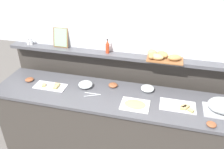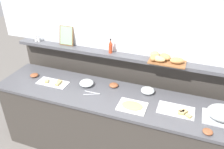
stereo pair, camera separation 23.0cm
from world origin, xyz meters
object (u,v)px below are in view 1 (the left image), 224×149
(condiment_bowl_red, at_px, (29,80))
(bread_basket, at_px, (161,56))
(framed_picture, at_px, (61,37))
(condiment_bowl_teal, at_px, (211,124))
(serving_cloche, at_px, (223,106))
(glass_bowl_large, at_px, (86,85))
(salt_shaker, at_px, (28,41))
(glass_bowl_medium, at_px, (147,89))
(condiment_bowl_cream, at_px, (113,85))
(serving_tongs, at_px, (93,95))
(sandwich_platter_rear, at_px, (180,106))
(cold_cuts_platter, at_px, (135,105))
(hot_sauce_bottle, at_px, (107,47))
(sandwich_platter_side, at_px, (51,86))
(pepper_shaker, at_px, (31,42))

(condiment_bowl_red, xyz_separation_m, bread_basket, (1.51, 0.35, 0.33))
(framed_picture, bearing_deg, condiment_bowl_teal, -21.51)
(serving_cloche, height_order, framed_picture, framed_picture)
(glass_bowl_large, xyz_separation_m, bread_basket, (0.80, 0.31, 0.32))
(glass_bowl_large, relative_size, salt_shaker, 1.89)
(glass_bowl_medium, bearing_deg, serving_cloche, -14.91)
(condiment_bowl_cream, relative_size, serving_tongs, 0.57)
(sandwich_platter_rear, distance_m, cold_cuts_platter, 0.45)
(sandwich_platter_rear, distance_m, salt_shaker, 2.02)
(glass_bowl_large, relative_size, hot_sauce_bottle, 0.93)
(sandwich_platter_rear, relative_size, serving_tongs, 1.92)
(serving_cloche, height_order, glass_bowl_medium, serving_cloche)
(sandwich_platter_rear, height_order, condiment_bowl_cream, condiment_bowl_cream)
(serving_cloche, height_order, serving_tongs, serving_cloche)
(sandwich_platter_rear, bearing_deg, serving_cloche, 2.79)
(sandwich_platter_rear, height_order, condiment_bowl_teal, sandwich_platter_rear)
(condiment_bowl_red, bearing_deg, salt_shaker, 116.20)
(framed_picture, bearing_deg, sandwich_platter_side, -84.84)
(glass_bowl_medium, height_order, condiment_bowl_teal, glass_bowl_medium)
(serving_cloche, xyz_separation_m, glass_bowl_large, (-1.45, 0.10, -0.04))
(serving_tongs, bearing_deg, hot_sauce_bottle, 84.49)
(serving_cloche, distance_m, pepper_shaker, 2.35)
(condiment_bowl_red, bearing_deg, pepper_shaker, 110.42)
(sandwich_platter_rear, distance_m, pepper_shaker, 1.98)
(glass_bowl_medium, xyz_separation_m, hot_sauce_bottle, (-0.53, 0.23, 0.36))
(condiment_bowl_red, height_order, bread_basket, bread_basket)
(condiment_bowl_cream, height_order, pepper_shaker, pepper_shaker)
(sandwich_platter_rear, relative_size, pepper_shaker, 4.13)
(salt_shaker, bearing_deg, framed_picture, 4.87)
(sandwich_platter_rear, bearing_deg, condiment_bowl_cream, 164.45)
(glass_bowl_medium, xyz_separation_m, bread_basket, (0.10, 0.21, 0.32))
(condiment_bowl_teal, bearing_deg, cold_cuts_platter, 170.02)
(sandwich_platter_rear, relative_size, salt_shaker, 4.13)
(condiment_bowl_cream, bearing_deg, condiment_bowl_red, -172.85)
(salt_shaker, xyz_separation_m, pepper_shaker, (0.04, 0.00, 0.00))
(serving_cloche, xyz_separation_m, bread_basket, (-0.65, 0.41, 0.27))
(cold_cuts_platter, bearing_deg, condiment_bowl_cream, 136.32)
(glass_bowl_medium, bearing_deg, cold_cuts_platter, -106.90)
(sandwich_platter_side, relative_size, hot_sauce_bottle, 2.13)
(condiment_bowl_teal, bearing_deg, serving_cloche, 62.58)
(pepper_shaker, bearing_deg, condiment_bowl_teal, -16.85)
(glass_bowl_large, bearing_deg, pepper_shaker, 158.71)
(hot_sauce_bottle, bearing_deg, salt_shaker, 179.87)
(cold_cuts_platter, bearing_deg, condiment_bowl_teal, -9.98)
(sandwich_platter_rear, bearing_deg, sandwich_platter_side, 179.09)
(hot_sauce_bottle, distance_m, salt_shaker, 1.07)
(sandwich_platter_side, relative_size, bread_basket, 0.90)
(cold_cuts_platter, height_order, condiment_bowl_teal, condiment_bowl_teal)
(condiment_bowl_cream, relative_size, framed_picture, 0.42)
(glass_bowl_large, bearing_deg, condiment_bowl_teal, -13.93)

